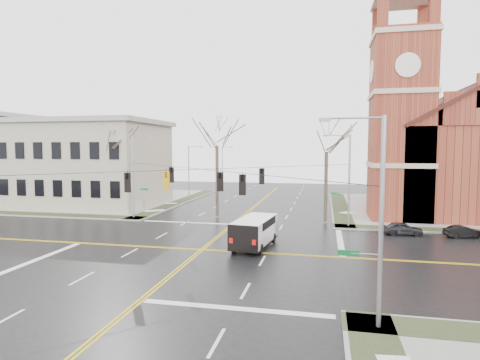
% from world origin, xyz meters
% --- Properties ---
extents(ground, '(120.00, 120.00, 0.00)m').
position_xyz_m(ground, '(0.00, 0.00, 0.00)').
color(ground, black).
rests_on(ground, ground).
extents(sidewalks, '(80.00, 80.00, 0.17)m').
position_xyz_m(sidewalks, '(0.00, 0.00, 0.08)').
color(sidewalks, gray).
rests_on(sidewalks, ground).
extents(road_markings, '(100.00, 100.00, 0.01)m').
position_xyz_m(road_markings, '(0.00, 0.00, 0.01)').
color(road_markings, gold).
rests_on(road_markings, ground).
extents(church, '(24.28, 27.48, 27.50)m').
position_xyz_m(church, '(24.76, 24.78, 8.43)').
color(church, maroon).
rests_on(church, ground).
extents(civic_building_a, '(18.00, 14.00, 11.00)m').
position_xyz_m(civic_building_a, '(-22.00, 20.00, 5.50)').
color(civic_building_a, '#A0947F').
rests_on(civic_building_a, ground).
extents(signal_pole_ne, '(2.75, 0.22, 9.00)m').
position_xyz_m(signal_pole_ne, '(11.32, 11.50, 4.95)').
color(signal_pole_ne, gray).
rests_on(signal_pole_ne, ground).
extents(signal_pole_nw, '(2.75, 0.22, 9.00)m').
position_xyz_m(signal_pole_nw, '(-11.32, 11.50, 4.95)').
color(signal_pole_nw, gray).
rests_on(signal_pole_nw, ground).
extents(signal_pole_se, '(2.75, 0.22, 9.00)m').
position_xyz_m(signal_pole_se, '(11.32, -11.50, 4.95)').
color(signal_pole_se, gray).
rests_on(signal_pole_se, ground).
extents(span_wires, '(23.02, 23.02, 0.03)m').
position_xyz_m(span_wires, '(0.00, 0.00, 6.20)').
color(span_wires, black).
rests_on(span_wires, ground).
extents(traffic_signals, '(8.21, 8.26, 1.30)m').
position_xyz_m(traffic_signals, '(-0.00, -0.67, 5.45)').
color(traffic_signals, black).
rests_on(traffic_signals, ground).
extents(streetlight_north_a, '(2.30, 0.20, 8.00)m').
position_xyz_m(streetlight_north_a, '(-10.65, 28.00, 4.47)').
color(streetlight_north_a, gray).
rests_on(streetlight_north_a, ground).
extents(streetlight_north_b, '(2.30, 0.20, 8.00)m').
position_xyz_m(streetlight_north_b, '(-10.65, 48.00, 4.47)').
color(streetlight_north_b, gray).
rests_on(streetlight_north_b, ground).
extents(cargo_van, '(3.03, 6.23, 2.28)m').
position_xyz_m(cargo_van, '(3.84, 1.91, 1.35)').
color(cargo_van, white).
rests_on(cargo_van, ground).
extents(parked_car_a, '(3.49, 1.50, 1.17)m').
position_xyz_m(parked_car_a, '(16.07, 8.80, 0.59)').
color(parked_car_a, black).
rests_on(parked_car_a, ground).
extents(parked_car_b, '(3.35, 1.82, 1.05)m').
position_xyz_m(parked_car_b, '(21.06, 8.77, 0.52)').
color(parked_car_b, black).
rests_on(parked_car_b, ground).
extents(tree_nw_far, '(4.00, 4.00, 11.36)m').
position_xyz_m(tree_nw_far, '(-14.37, 14.10, 8.22)').
color(tree_nw_far, '#372D23').
rests_on(tree_nw_far, ground).
extents(tree_nw_near, '(4.00, 4.00, 11.80)m').
position_xyz_m(tree_nw_near, '(-2.64, 14.19, 8.54)').
color(tree_nw_near, '#372D23').
rests_on(tree_nw_near, ground).
extents(tree_ne, '(4.00, 4.00, 10.87)m').
position_xyz_m(tree_ne, '(9.28, 13.35, 7.88)').
color(tree_ne, '#372D23').
rests_on(tree_ne, ground).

